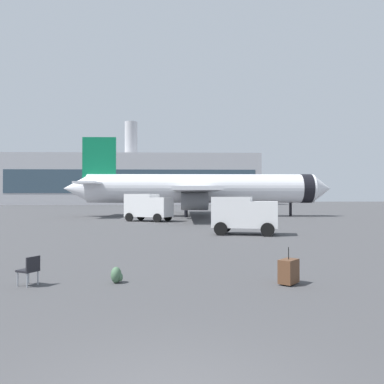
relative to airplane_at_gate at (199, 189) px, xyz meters
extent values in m
cylinder|color=white|center=(0.23, 0.00, 0.04)|extent=(30.04, 4.09, 3.80)
cone|color=white|center=(16.43, -0.16, 0.04)|extent=(2.43, 3.63, 3.61)
cone|color=white|center=(-16.37, 0.16, 0.04)|extent=(3.23, 3.45, 3.42)
cylinder|color=black|center=(14.23, -0.14, 0.04)|extent=(1.44, 3.89, 3.88)
cube|color=white|center=(-0.69, 8.01, -0.26)|extent=(4.95, 16.05, 0.36)
cube|color=white|center=(-0.84, -7.99, -0.26)|extent=(4.95, 16.05, 0.36)
cylinder|color=gray|center=(-0.71, 5.51, -1.56)|extent=(3.22, 2.23, 2.20)
cylinder|color=gray|center=(-0.82, -5.49, -1.56)|extent=(3.22, 2.23, 2.20)
cube|color=#0C7247|center=(-13.27, 0.13, 3.64)|extent=(4.40, 0.40, 6.40)
cube|color=white|center=(-13.73, 3.33, 0.64)|extent=(2.66, 6.02, 0.24)
cube|color=white|center=(-13.80, -3.07, 0.64)|extent=(2.66, 6.02, 0.24)
cylinder|color=black|center=(12.23, -0.12, -2.76)|extent=(0.36, 0.36, 1.80)
cylinder|color=black|center=(-1.74, 2.42, -2.76)|extent=(0.44, 0.44, 1.80)
cylinder|color=black|center=(-1.79, -2.38, -2.76)|extent=(0.44, 0.44, 1.80)
cube|color=white|center=(-4.46, -10.87, -2.14)|extent=(2.47, 2.71, 2.04)
cube|color=#1E232D|center=(-3.81, -11.18, -1.66)|extent=(0.93, 1.82, 0.84)
cube|color=white|center=(-6.62, -9.83, -1.96)|extent=(3.76, 3.33, 2.40)
cylinder|color=black|center=(-3.85, -9.88, -3.21)|extent=(0.91, 0.59, 0.90)
cylinder|color=black|center=(-4.85, -11.96, -3.21)|extent=(0.91, 0.59, 0.90)
cylinder|color=black|center=(-6.88, -8.43, -3.21)|extent=(0.91, 0.59, 0.90)
cylinder|color=black|center=(-7.87, -10.50, -3.21)|extent=(0.91, 0.59, 0.90)
cube|color=white|center=(3.22, -25.06, -2.27)|extent=(2.20, 2.37, 1.78)
cube|color=#1E232D|center=(3.94, -25.24, -1.85)|extent=(0.52, 1.76, 0.74)
cube|color=white|center=(1.09, -24.51, -2.11)|extent=(3.05, 2.59, 2.10)
cylinder|color=black|center=(3.69, -24.09, -3.21)|extent=(0.93, 0.44, 0.90)
cylinder|color=black|center=(3.17, -26.13, -3.21)|extent=(0.93, 0.44, 0.90)
cylinder|color=black|center=(0.71, -23.33, -3.21)|extent=(0.93, 0.44, 0.90)
cylinder|color=black|center=(0.19, -25.37, -3.21)|extent=(0.93, 0.44, 0.90)
cube|color=#F2590C|center=(3.20, 6.15, -3.64)|extent=(0.44, 0.44, 0.04)
cone|color=#F2590C|center=(3.20, 6.15, -3.28)|extent=(0.36, 0.36, 0.66)
cylinder|color=white|center=(3.20, 6.15, -3.25)|extent=(0.23, 0.23, 0.10)
cube|color=#F2590C|center=(-8.03, 0.26, -3.64)|extent=(0.44, 0.44, 0.04)
cone|color=#F2590C|center=(-8.03, 0.26, -3.26)|extent=(0.36, 0.36, 0.72)
cylinder|color=white|center=(-8.03, 0.26, -3.22)|extent=(0.23, 0.23, 0.10)
cube|color=brown|center=(0.70, -39.65, -3.27)|extent=(0.72, 0.75, 0.70)
cylinder|color=black|center=(0.70, -39.65, -2.74)|extent=(0.02, 0.02, 0.36)
cylinder|color=black|center=(0.85, -39.49, -3.62)|extent=(0.08, 0.08, 0.08)
cylinder|color=black|center=(0.55, -39.82, -3.62)|extent=(0.08, 0.08, 0.08)
ellipsoid|color=#476B4C|center=(-4.44, -39.30, -3.42)|extent=(0.32, 0.40, 0.48)
ellipsoid|color=#476B4C|center=(-4.30, -39.30, -3.49)|extent=(0.12, 0.28, 0.24)
cube|color=black|center=(-6.96, -39.58, -3.22)|extent=(0.65, 0.65, 0.06)
cube|color=black|center=(-6.77, -39.67, -3.00)|extent=(0.26, 0.45, 0.40)
cylinder|color=#999EA5|center=(-7.22, -39.66, -3.44)|extent=(0.04, 0.04, 0.44)
cylinder|color=#999EA5|center=(-7.04, -39.32, -3.44)|extent=(0.04, 0.04, 0.44)
cylinder|color=#999EA5|center=(-6.88, -39.83, -3.44)|extent=(0.04, 0.04, 0.44)
cylinder|color=#999EA5|center=(-6.70, -39.49, -3.44)|extent=(0.04, 0.04, 0.44)
cube|color=#B2B2B7|center=(-18.56, 83.52, 4.77)|extent=(84.84, 22.30, 16.85)
cube|color=#334756|center=(-18.56, 72.32, 3.93)|extent=(80.60, 0.10, 7.58)
cylinder|color=#B2B2B7|center=(-19.77, 83.52, 19.19)|extent=(4.40, 4.40, 12.00)
camera|label=1|loc=(-2.51, -50.92, -1.06)|focal=35.86mm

